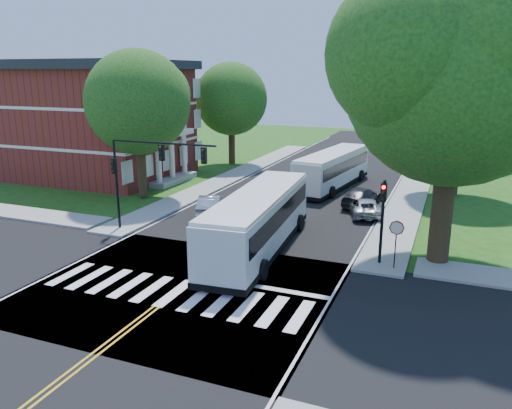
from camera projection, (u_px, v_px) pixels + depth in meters
The scene contains 24 objects.
ground at pixel (180, 289), 23.29m from camera, with size 140.00×140.00×0.00m, color #204611.
road at pixel (296, 200), 39.43m from camera, with size 14.00×96.00×0.01m, color black.
cross_road at pixel (180, 289), 23.29m from camera, with size 60.00×12.00×0.01m, color black.
center_line at pixel (310, 189), 43.01m from camera, with size 0.36×70.00×0.01m, color gold.
edge_line_w at pixel (238, 182), 45.46m from camera, with size 0.12×70.00×0.01m, color silver.
edge_line_e at pixel (390, 196), 40.57m from camera, with size 0.12×70.00×0.01m, color silver.
crosswalk at pixel (174, 293), 22.84m from camera, with size 12.60×3.00×0.01m, color silver.
stop_bar at pixel (262, 287), 23.47m from camera, with size 6.60×0.40×0.01m, color silver.
sidewalk_nw at pixel (236, 174), 48.67m from camera, with size 2.60×40.00×0.15m, color gray.
sidewalk_ne at pixel (413, 189), 42.70m from camera, with size 2.60×40.00×0.15m, color gray.
tree_ne_big at pixel (456, 76), 24.02m from camera, with size 10.80×10.80×14.91m.
tree_west_near at pixel (138, 102), 38.03m from camera, with size 8.00×8.00×11.40m.
tree_west_far at pixel (231, 99), 52.33m from camera, with size 7.60×7.60×10.67m.
tree_east_mid at pixel (463, 98), 38.64m from camera, with size 8.40×8.40×11.93m.
tree_east_far at pixel (472, 100), 52.88m from camera, with size 7.20×7.20×10.34m.
brick_building at pixel (84, 119), 47.71m from camera, with size 20.00×13.00×10.80m.
signal_nw at pixel (147, 165), 30.03m from camera, with size 7.15×0.46×5.66m.
signal_ne at pixel (383, 211), 25.35m from camera, with size 0.30×0.46×4.40m.
stop_sign at pixel (396, 233), 24.89m from camera, with size 0.76×0.08×2.53m.
bus_lead at pixel (259, 220), 27.88m from camera, with size 3.87×13.10×3.35m.
bus_follow at pixel (333, 169), 43.19m from camera, with size 4.12×12.26×3.11m.
hatchback at pixel (210, 205), 35.19m from camera, with size 1.49×4.28×1.41m, color #AFB1B7.
suv at pixel (364, 207), 34.99m from camera, with size 2.02×4.38×1.22m, color #B5B7BC.
dark_sedan at pixel (361, 197), 37.57m from camera, with size 1.92×4.72×1.37m, color black.
Camera 1 is at (11.29, -18.61, 9.86)m, focal length 35.00 mm.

